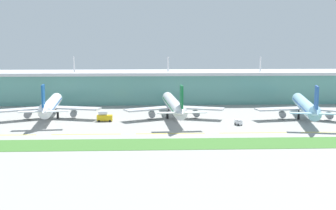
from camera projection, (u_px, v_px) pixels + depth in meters
The scene contains 13 objects.
ground_plane at pixel (179, 137), 171.15m from camera, with size 600.00×600.00×0.00m, color gray.
terminal_building at pixel (168, 86), 269.01m from camera, with size 288.00×34.00×28.12m.
airliner_near at pixel (51, 105), 211.74m from camera, with size 48.55×60.37×18.90m.
airliner_middle at pixel (174, 105), 212.26m from camera, with size 48.72×67.25×18.90m.
airliner_far at pixel (306, 106), 209.10m from camera, with size 47.79×65.31×18.90m.
taxiway_stripe_west at pixel (1, 135), 174.24m from camera, with size 28.00×0.70×0.04m, color yellow.
taxiway_stripe_mid_west at pixel (86, 134), 175.73m from camera, with size 28.00×0.70×0.04m, color yellow.
taxiway_stripe_centre at pixel (170, 134), 177.22m from camera, with size 28.00×0.70×0.04m, color yellow.
taxiway_stripe_mid_east at pixel (253, 133), 178.71m from camera, with size 28.00×0.70×0.04m, color yellow.
taxiway_stripe_east at pixel (335, 132), 180.20m from camera, with size 28.00×0.70×0.04m, color yellow.
grass_verge at pixel (181, 144), 159.15m from camera, with size 300.00×18.00×0.10m, color #3D702D.
baggage_cart at pixel (238, 122), 194.98m from camera, with size 3.23×4.02×2.48m.
fuel_truck at pixel (104, 117), 204.01m from camera, with size 7.21×2.72×4.95m.
Camera 1 is at (-11.69, -167.22, 36.97)m, focal length 46.65 mm.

